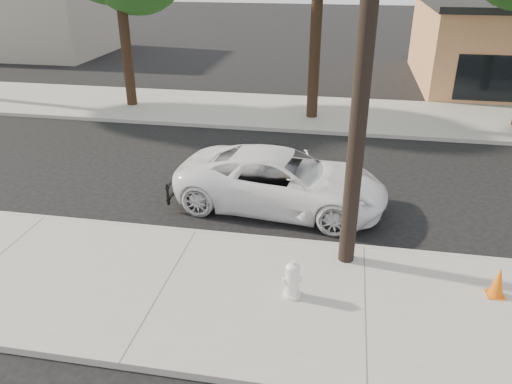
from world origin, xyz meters
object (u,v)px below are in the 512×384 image
at_px(traffic_cone, 498,282).
at_px(utility_pole, 365,47).
at_px(police_cruiser, 282,180).
at_px(fire_hydrant, 292,280).

bearing_deg(traffic_cone, utility_pole, 165.08).
relative_size(police_cruiser, fire_hydrant, 7.47).
height_order(police_cruiser, fire_hydrant, police_cruiser).
relative_size(fire_hydrant, traffic_cone, 1.16).
bearing_deg(police_cruiser, utility_pole, -138.88).
bearing_deg(utility_pole, police_cruiser, 124.93).
xyz_separation_m(utility_pole, traffic_cone, (2.91, -0.78, -4.24)).
xyz_separation_m(police_cruiser, fire_hydrant, (0.75, -4.04, -0.26)).
distance_m(utility_pole, police_cruiser, 5.00).
bearing_deg(traffic_cone, fire_hydrant, -169.46).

